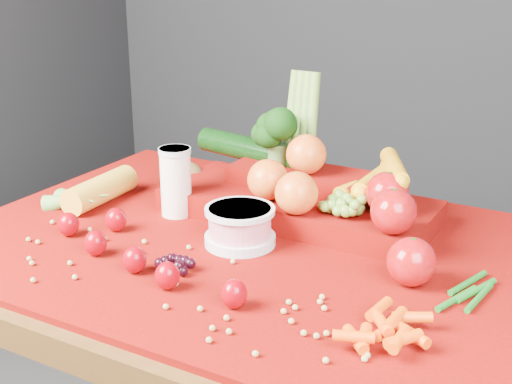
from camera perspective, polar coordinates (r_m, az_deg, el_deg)
The scene contains 12 objects.
table at distance 1.32m, azimuth -0.43°, elevation -8.24°, with size 1.10×0.80×0.75m.
red_cloth at distance 1.28m, azimuth -0.45°, elevation -4.24°, with size 1.05×0.75×0.01m, color #6A0803.
milk_glass at distance 1.38m, azimuth -6.44°, elevation 1.02°, with size 0.06×0.06×0.14m.
yogurt_bowl at distance 1.25m, azimuth -1.30°, elevation -2.64°, with size 0.13×0.13×0.07m.
strawberry_scatter at distance 1.20m, azimuth -9.90°, elevation -4.52°, with size 0.44×0.18×0.05m.
dark_grape_cluster at distance 1.16m, azimuth -6.56°, elevation -5.85°, with size 0.06×0.05×0.03m, color black, non-canonical shape.
soybean_scatter at distance 1.12m, azimuth -5.63°, elevation -7.33°, with size 0.84×0.24×0.01m, color tan, non-canonical shape.
corn_ear at distance 1.47m, azimuth -13.53°, elevation -0.36°, with size 0.19×0.24×0.06m.
potato at distance 1.54m, azimuth -5.71°, elevation 1.35°, with size 0.09×0.07×0.06m, color #56391B.
baby_carrot_pile at distance 0.98m, azimuth 10.73°, elevation -10.94°, with size 0.17×0.17×0.03m, color #E74908, non-canonical shape.
green_bean_pile at distance 1.14m, azimuth 17.00°, elevation -7.74°, with size 0.14×0.12×0.01m, color #155E17, non-canonical shape.
produce_mound at distance 1.36m, azimuth 4.34°, elevation 0.27°, with size 0.61×0.37×0.27m.
Camera 1 is at (0.59, -1.01, 1.27)m, focal length 50.00 mm.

